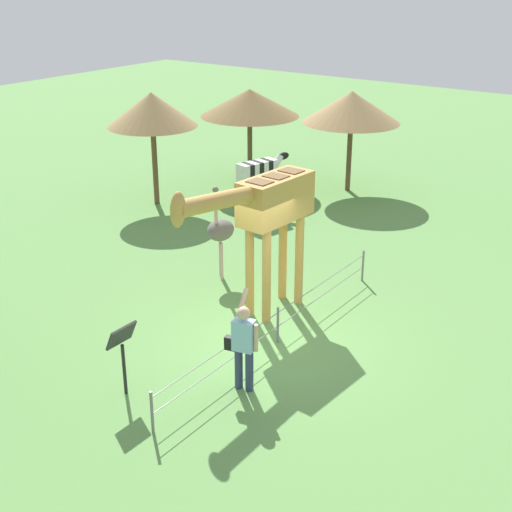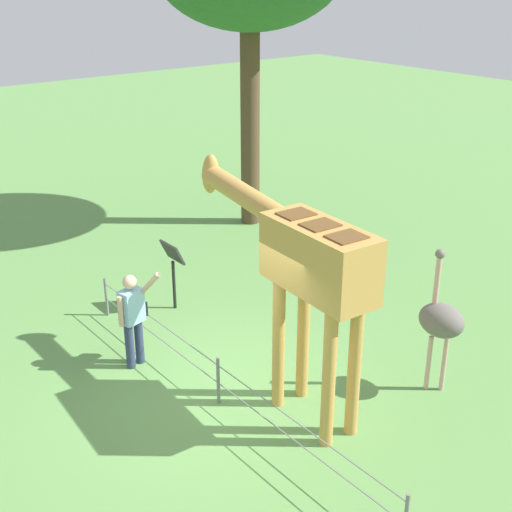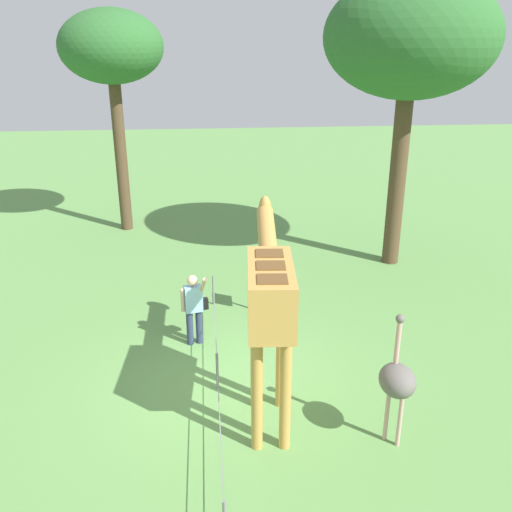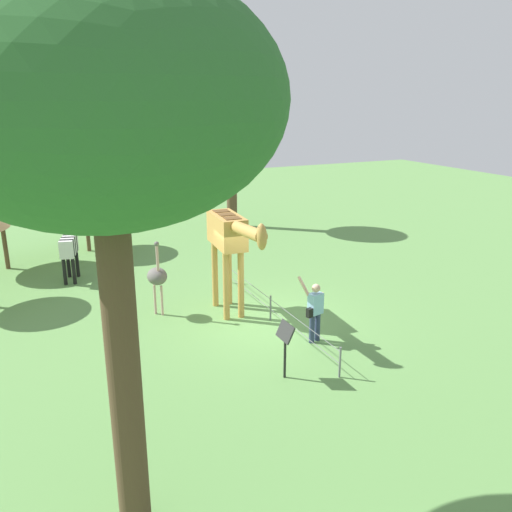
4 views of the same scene
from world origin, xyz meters
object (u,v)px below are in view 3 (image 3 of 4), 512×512
Objects in this scene: ostrich at (397,381)px; tree_northeast at (111,50)px; tree_east at (411,39)px; info_sign at (262,275)px; visitor at (194,305)px; giraffe at (270,295)px.

tree_northeast is at bearing 26.37° from ostrich.
tree_east is 5.76× the size of info_sign.
tree_northeast reaches higher than visitor.
giraffe is at bearing 176.05° from info_sign.
info_sign is (-6.48, -3.91, -4.71)m from tree_northeast.
ostrich is at bearing -137.02° from visitor.
tree_northeast is 8.92m from info_sign.
tree_northeast is (3.66, 7.92, -0.34)m from tree_east.
visitor is at bearing 27.18° from giraffe.
ostrich is 0.33× the size of tree_northeast.
tree_east is at bearing -54.89° from info_sign.
tree_east is 8.73m from tree_northeast.
ostrich is 13.28m from tree_northeast.
tree_northeast is (7.77, 2.36, 4.76)m from visitor.
giraffe reaches higher than visitor.
ostrich is (-3.42, -3.19, 0.27)m from visitor.
giraffe is 4.05m from info_sign.
visitor is at bearing -163.09° from tree_northeast.
visitor is at bearing 42.98° from ostrich.
info_sign is (-2.81, 4.00, -5.06)m from tree_east.
visitor reaches higher than info_sign.
giraffe is 1.66× the size of ostrich.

